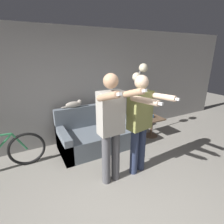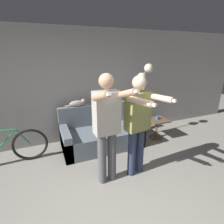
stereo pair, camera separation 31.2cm
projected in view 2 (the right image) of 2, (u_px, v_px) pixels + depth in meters
wall_back at (75, 87)px, 4.04m from camera, size 10.00×0.05×2.60m
couch at (101, 134)px, 4.02m from camera, size 1.77×0.90×0.91m
person_left at (107, 124)px, 2.64m from camera, size 0.48×0.67×1.80m
person_right at (138, 121)px, 2.85m from camera, size 0.55×0.73×1.74m
cat at (77, 103)px, 3.93m from camera, size 0.47×0.12×0.16m
floor_lamp at (145, 81)px, 4.08m from camera, size 0.39×0.30×1.83m
side_table at (157, 124)px, 4.35m from camera, size 0.49×0.49×0.50m
cup at (157, 118)px, 4.30m from camera, size 0.08×0.08×0.08m
bicycle at (2, 149)px, 3.29m from camera, size 1.63×0.07×0.75m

